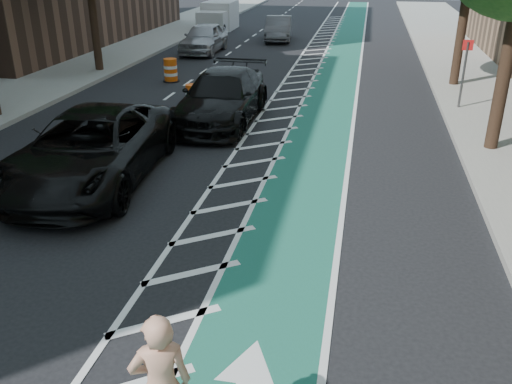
# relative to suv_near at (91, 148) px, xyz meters

# --- Properties ---
(ground) EXTENTS (120.00, 120.00, 0.00)m
(ground) POSITION_rel_suv_near_xyz_m (2.14, -3.60, -0.86)
(ground) COLOR black
(ground) RESTS_ON ground
(bike_lane) EXTENTS (2.00, 90.00, 0.01)m
(bike_lane) POSITION_rel_suv_near_xyz_m (5.14, 6.40, -0.85)
(bike_lane) COLOR #195A3F
(bike_lane) RESTS_ON ground
(buffer_strip) EXTENTS (1.40, 90.00, 0.01)m
(buffer_strip) POSITION_rel_suv_near_xyz_m (3.64, 6.40, -0.85)
(buffer_strip) COLOR silver
(buffer_strip) RESTS_ON ground
(curb_right) EXTENTS (0.12, 90.00, 0.16)m
(curb_right) POSITION_rel_suv_near_xyz_m (9.19, 6.40, -0.78)
(curb_right) COLOR gray
(curb_right) RESTS_ON ground
(curb_left) EXTENTS (0.12, 90.00, 0.16)m
(curb_left) POSITION_rel_suv_near_xyz_m (-4.91, 6.40, -0.78)
(curb_left) COLOR gray
(curb_left) RESTS_ON ground
(sign_post) EXTENTS (0.35, 0.08, 2.47)m
(sign_post) POSITION_rel_suv_near_xyz_m (9.74, 8.40, 0.49)
(sign_post) COLOR #4C4C4C
(sign_post) RESTS_ON ground
(suv_near) EXTENTS (3.30, 6.38, 1.72)m
(suv_near) POSITION_rel_suv_near_xyz_m (0.00, 0.00, 0.00)
(suv_near) COLOR black
(suv_near) RESTS_ON ground
(suv_far) EXTENTS (2.36, 5.69, 1.64)m
(suv_far) POSITION_rel_suv_near_xyz_m (1.83, 5.56, -0.04)
(suv_far) COLOR black
(suv_far) RESTS_ON ground
(car_silver) EXTENTS (1.88, 4.65, 1.58)m
(car_silver) POSITION_rel_suv_near_xyz_m (-2.47, 18.13, -0.07)
(car_silver) COLOR #AAA9AF
(car_silver) RESTS_ON ground
(car_grey) EXTENTS (1.99, 4.54, 1.45)m
(car_grey) POSITION_rel_suv_near_xyz_m (0.87, 23.30, -0.13)
(car_grey) COLOR #555459
(car_grey) RESTS_ON ground
(box_truck) EXTENTS (2.10, 4.54, 1.89)m
(box_truck) POSITION_rel_suv_near_xyz_m (-4.07, 27.17, 0.01)
(box_truck) COLOR silver
(box_truck) RESTS_ON ground
(barrel_a) EXTENTS (0.66, 0.66, 0.89)m
(barrel_a) POSITION_rel_suv_near_xyz_m (-1.66, 3.45, -0.44)
(barrel_a) COLOR #DC420B
(barrel_a) RESTS_ON ground
(barrel_b) EXTENTS (0.61, 0.61, 0.83)m
(barrel_b) POSITION_rel_suv_near_xyz_m (0.34, 7.04, -0.46)
(barrel_b) COLOR #FF560D
(barrel_b) RESTS_ON ground
(barrel_c) EXTENTS (0.72, 0.72, 0.98)m
(barrel_c) POSITION_rel_suv_near_xyz_m (-1.86, 10.90, -0.39)
(barrel_c) COLOR #E1530B
(barrel_c) RESTS_ON ground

